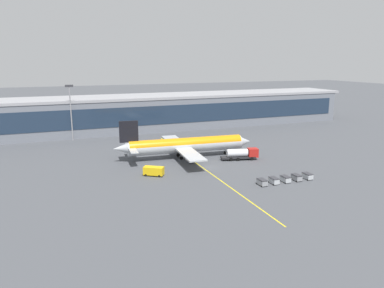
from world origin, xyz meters
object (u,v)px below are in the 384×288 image
(baggage_cart_1, at_px, (274,181))
(baggage_cart_3, at_px, (297,177))
(main_airliner, at_px, (185,145))
(baggage_cart_4, at_px, (307,176))
(crew_van, at_px, (154,171))
(baggage_cart_2, at_px, (285,179))
(baggage_cart_0, at_px, (262,182))
(fuel_tanker, at_px, (242,154))

(baggage_cart_1, relative_size, baggage_cart_3, 1.00)
(main_airliner, bearing_deg, baggage_cart_3, -59.76)
(baggage_cart_1, relative_size, baggage_cart_4, 1.00)
(crew_van, bearing_deg, baggage_cart_2, -30.61)
(main_airliner, bearing_deg, baggage_cart_4, -55.39)
(baggage_cart_2, bearing_deg, baggage_cart_0, 179.71)
(crew_van, bearing_deg, fuel_tanker, 10.78)
(baggage_cart_1, height_order, baggage_cart_2, same)
(baggage_cart_0, distance_m, baggage_cart_1, 3.20)
(crew_van, relative_size, baggage_cart_2, 2.00)
(baggage_cart_2, bearing_deg, fuel_tanker, 88.96)
(crew_van, xyz_separation_m, baggage_cart_4, (33.99, -16.36, -0.53))
(baggage_cart_2, distance_m, baggage_cart_4, 6.40)
(fuel_tanker, xyz_separation_m, baggage_cart_3, (2.81, -21.67, -0.96))
(main_airliner, xyz_separation_m, fuel_tanker, (14.53, -8.08, -2.12))
(main_airliner, bearing_deg, crew_van, -135.07)
(baggage_cart_0, relative_size, baggage_cart_3, 1.00)
(baggage_cart_1, bearing_deg, main_airliner, 110.21)
(baggage_cart_3, bearing_deg, crew_van, 152.04)
(baggage_cart_3, bearing_deg, baggage_cart_2, 179.71)
(main_airliner, distance_m, baggage_cart_0, 30.85)
(baggage_cart_3, distance_m, baggage_cart_4, 3.20)
(fuel_tanker, distance_m, baggage_cart_0, 22.68)
(fuel_tanker, xyz_separation_m, baggage_cart_0, (-6.79, -21.62, -0.96))
(baggage_cart_2, bearing_deg, baggage_cart_3, -0.29)
(fuel_tanker, bearing_deg, baggage_cart_3, -82.61)
(crew_van, bearing_deg, main_airliner, 44.93)
(fuel_tanker, bearing_deg, baggage_cart_0, -107.44)
(baggage_cart_0, height_order, baggage_cart_2, same)
(crew_van, bearing_deg, baggage_cart_4, -25.70)
(baggage_cart_1, height_order, baggage_cart_4, same)
(main_airliner, height_order, fuel_tanker, main_airliner)
(baggage_cart_0, distance_m, baggage_cart_2, 6.40)
(baggage_cart_4, bearing_deg, baggage_cart_1, 179.71)
(fuel_tanker, relative_size, baggage_cart_1, 4.17)
(crew_van, height_order, baggage_cart_2, crew_van)
(baggage_cart_0, height_order, baggage_cart_4, same)
(crew_van, height_order, baggage_cart_4, crew_van)
(main_airliner, height_order, crew_van, main_airliner)
(baggage_cart_1, distance_m, baggage_cart_3, 6.40)
(crew_van, xyz_separation_m, baggage_cart_3, (30.79, -16.34, -0.53))
(baggage_cart_3, bearing_deg, baggage_cart_4, -0.29)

